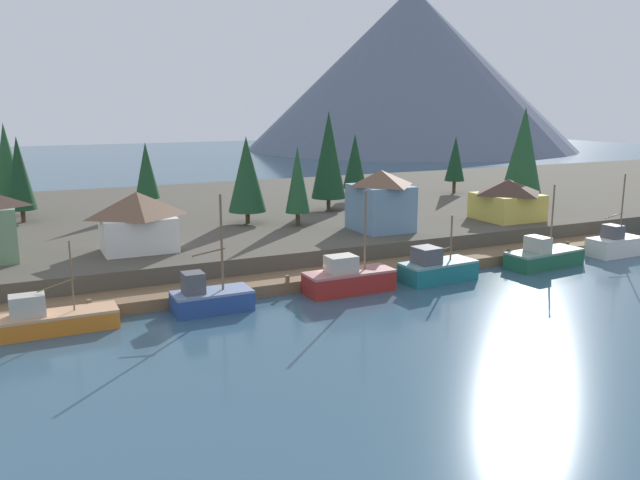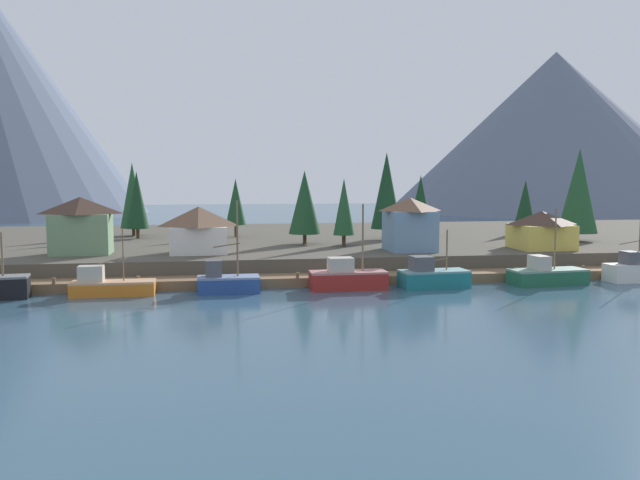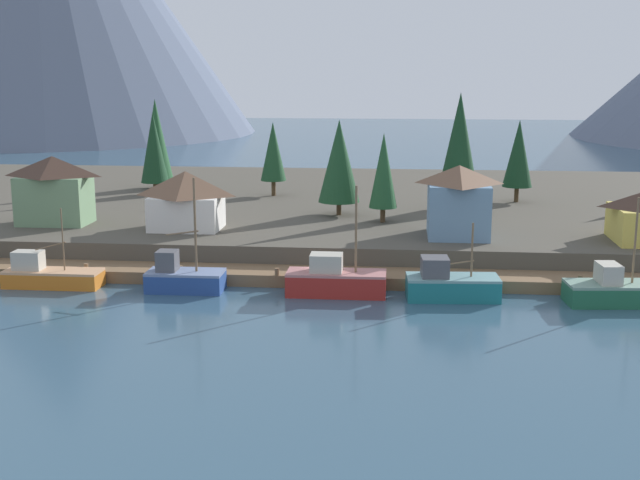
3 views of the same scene
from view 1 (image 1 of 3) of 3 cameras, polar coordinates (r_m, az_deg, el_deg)
name	(u,v)px [view 1 (image 1 of 3)]	position (r m, az deg, el deg)	size (l,w,h in m)	color
ground_plane	(253,249)	(75.27, -5.86, -0.78)	(400.00, 400.00, 1.00)	#335166
dock	(321,278)	(58.86, 0.08, -3.30)	(80.00, 4.00, 1.60)	brown
shoreline_bank	(222,218)	(86.12, -8.59, 1.94)	(400.00, 56.00, 2.50)	#4C473D
mountain_central_peak	(411,69)	(237.40, 7.90, 14.55)	(114.29, 114.29, 54.77)	slate
fishing_boat_orange	(55,319)	(50.17, -22.10, -6.40)	(7.88, 2.56, 6.50)	#CC6B1E
fishing_boat_blue	(210,298)	(51.64, -9.59, -5.01)	(6.10, 2.89, 9.13)	navy
fishing_boat_red	(348,279)	(55.98, 2.47, -3.40)	(7.79, 2.90, 8.68)	maroon
fishing_boat_teal	(436,269)	(60.31, 10.12, -2.48)	(7.24, 3.47, 5.98)	#196B70
fishing_boat_green	(543,257)	(68.23, 18.91, -1.39)	(8.44, 3.83, 8.16)	#1E5B3D
fishing_boat_white	(615,245)	(76.12, 24.36, -0.37)	(6.24, 2.95, 8.72)	silver
house_yellow	(508,199)	(79.46, 16.05, 3.46)	(6.84, 6.75, 4.73)	gold
house_white	(138,221)	(62.11, -15.59, 1.62)	(6.82, 5.01, 5.51)	silver
house_blue	(381,200)	(70.08, 5.31, 3.52)	(5.66, 6.41, 6.46)	#6689A8
conifer_near_left	(7,165)	(86.58, -25.66, 5.91)	(3.89, 3.89, 11.17)	#4C3823
conifer_near_right	(19,173)	(81.57, -24.77, 5.31)	(3.31, 3.31, 9.79)	#4C3823
conifer_mid_left	(247,174)	(73.86, -6.41, 5.73)	(4.28, 4.28, 9.83)	#4C3823
conifer_mid_right	(355,161)	(91.17, 3.06, 6.87)	(3.31, 3.31, 9.27)	#4C3823
conifer_back_left	(455,159)	(100.80, 11.71, 6.95)	(2.96, 2.96, 8.54)	#4C3823
conifer_back_right	(146,171)	(83.48, -14.91, 5.87)	(3.02, 3.02, 8.72)	#4C3823
conifer_centre	(523,151)	(92.20, 17.32, 7.38)	(5.38, 5.38, 12.93)	#4C3823
conifer_far_left	(298,180)	(72.23, -1.97, 5.27)	(2.76, 2.76, 8.80)	#4C3823
conifer_far_right	(329,155)	(82.54, 0.76, 7.43)	(4.36, 4.36, 12.47)	#4C3823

